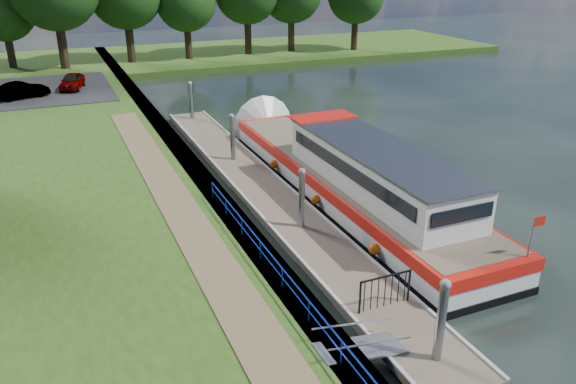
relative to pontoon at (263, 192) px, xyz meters
name	(u,v)px	position (x,y,z in m)	size (l,w,h in m)	color
ground	(424,359)	(0.00, -13.00, -0.18)	(160.00, 160.00, 0.00)	black
bank_edge	(200,181)	(-2.55, 2.00, 0.20)	(1.10, 90.00, 0.78)	#473D2D
far_bank	(239,53)	(12.00, 39.00, 0.12)	(60.00, 18.00, 0.60)	#274614
footpath	(200,242)	(-4.40, -5.00, 0.62)	(1.60, 40.00, 0.05)	brown
carpark	(18,92)	(-11.00, 25.00, 0.62)	(14.00, 12.00, 0.06)	black
blue_fence	(295,288)	(-2.75, -10.00, 1.13)	(0.04, 18.04, 0.72)	#0C2DBF
pontoon	(263,192)	(0.00, 0.00, 0.00)	(2.50, 30.00, 0.56)	brown
mooring_piles	(262,171)	(0.00, 0.00, 1.10)	(0.30, 27.30, 3.55)	gray
gangway	(360,347)	(-1.85, -12.50, 0.44)	(2.58, 1.00, 0.92)	#A5A8AD
gate_panel	(385,287)	(0.00, -10.80, 0.97)	(1.85, 0.05, 1.15)	black
barge	(343,173)	(3.60, -1.37, 0.90)	(4.36, 21.15, 4.78)	black
car_a	(72,81)	(-6.92, 24.31, 1.28)	(1.48, 3.68, 1.25)	#999999
car_b	(22,90)	(-10.55, 22.48, 1.27)	(1.30, 3.73, 1.23)	#999999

